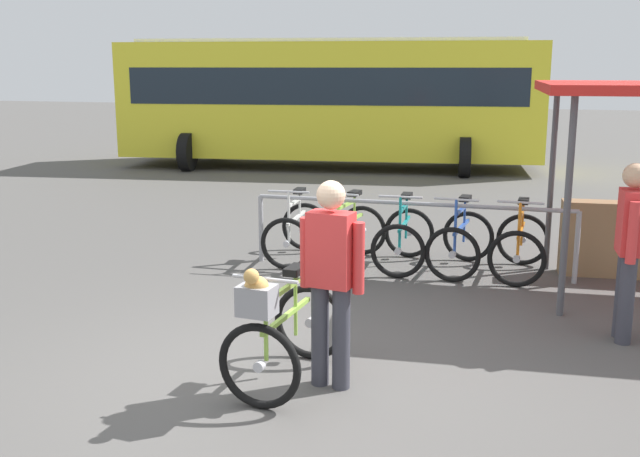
# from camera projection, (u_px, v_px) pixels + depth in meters

# --- Properties ---
(ground_plane) EXTENTS (80.00, 80.00, 0.00)m
(ground_plane) POSITION_uv_depth(u_px,v_px,m) (270.00, 381.00, 6.01)
(ground_plane) COLOR #514F4C
(bike_rack_rail) EXTENTS (3.91, 0.09, 0.88)m
(bike_rack_rail) POSITION_uv_depth(u_px,v_px,m) (411.00, 217.00, 9.06)
(bike_rack_rail) COLOR #99999E
(bike_rack_rail) RESTS_ON ground
(racked_bike_white) EXTENTS (0.73, 1.13, 0.97)m
(racked_bike_white) POSITION_uv_depth(u_px,v_px,m) (296.00, 232.00, 9.69)
(racked_bike_white) COLOR black
(racked_bike_white) RESTS_ON ground
(racked_bike_lime) EXTENTS (0.79, 1.16, 0.97)m
(racked_bike_lime) POSITION_uv_depth(u_px,v_px,m) (349.00, 235.00, 9.51)
(racked_bike_lime) COLOR black
(racked_bike_lime) RESTS_ON ground
(racked_bike_teal) EXTENTS (0.70, 1.11, 0.97)m
(racked_bike_teal) POSITION_uv_depth(u_px,v_px,m) (404.00, 239.00, 9.32)
(racked_bike_teal) COLOR black
(racked_bike_teal) RESTS_ON ground
(racked_bike_blue) EXTENTS (0.76, 1.16, 0.97)m
(racked_bike_blue) POSITION_uv_depth(u_px,v_px,m) (461.00, 242.00, 9.14)
(racked_bike_blue) COLOR black
(racked_bike_blue) RESTS_ON ground
(racked_bike_orange) EXTENTS (0.71, 1.11, 0.97)m
(racked_bike_orange) POSITION_uv_depth(u_px,v_px,m) (520.00, 246.00, 8.96)
(racked_bike_orange) COLOR black
(racked_bike_orange) RESTS_ON ground
(featured_bicycle) EXTENTS (0.75, 1.23, 1.09)m
(featured_bicycle) POSITION_uv_depth(u_px,v_px,m) (280.00, 329.00, 5.79)
(featured_bicycle) COLOR black
(featured_bicycle) RESTS_ON ground
(person_with_featured_bike) EXTENTS (0.53, 0.25, 1.64)m
(person_with_featured_bike) POSITION_uv_depth(u_px,v_px,m) (331.00, 275.00, 5.74)
(person_with_featured_bike) COLOR #383842
(person_with_featured_bike) RESTS_ON ground
(pedestrian_with_backpack) EXTENTS (0.35, 0.53, 1.64)m
(pedestrian_with_backpack) POSITION_uv_depth(u_px,v_px,m) (632.00, 241.00, 6.72)
(pedestrian_with_backpack) COLOR #383842
(pedestrian_with_backpack) RESTS_ON ground
(bus_distant) EXTENTS (10.23, 4.18, 3.08)m
(bus_distant) POSITION_uv_depth(u_px,v_px,m) (330.00, 96.00, 18.28)
(bus_distant) COLOR yellow
(bus_distant) RESTS_ON ground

